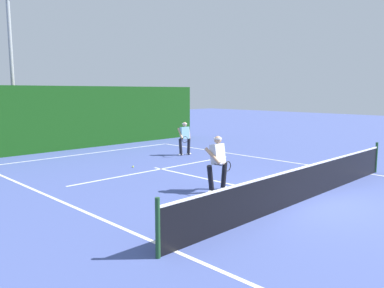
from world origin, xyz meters
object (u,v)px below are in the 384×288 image
at_px(player_near, 218,161).
at_px(tennis_ball, 133,167).
at_px(player_far, 185,137).
at_px(light_pole, 11,54).

height_order(player_near, tennis_ball, player_near).
xyz_separation_m(player_far, light_pole, (-5.03, 6.94, 3.91)).
height_order(player_far, tennis_ball, player_far).
relative_size(tennis_ball, light_pole, 0.01).
distance_m(player_near, tennis_ball, 4.79).
bearing_deg(player_far, tennis_ball, 28.96).
relative_size(player_near, light_pole, 0.21).
bearing_deg(tennis_ball, player_far, 11.38).
bearing_deg(player_near, tennis_ball, -97.04).
bearing_deg(player_far, player_near, 72.38).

